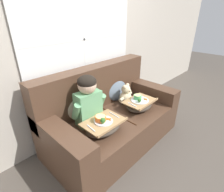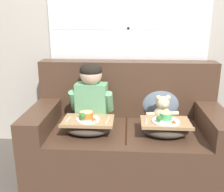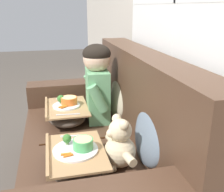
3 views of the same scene
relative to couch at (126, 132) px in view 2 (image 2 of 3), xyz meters
The scene contains 9 objects.
ground_plane 0.36m from the couch, 90.00° to the right, with size 14.00×14.00×0.00m, color #4C443D.
wall_back_with_window 1.07m from the couch, 90.00° to the left, with size 8.00×0.08×2.60m.
couch is the anchor object (origin of this frame).
throw_pillow_behind_child 0.49m from the couch, 149.53° to the left, with size 0.41×0.20×0.42m.
throw_pillow_behind_teddy 0.49m from the couch, 30.47° to the left, with size 0.40×0.19×0.42m.
child_figure 0.54m from the couch, behind, with size 0.44×0.22×0.61m.
teddy_bear 0.41m from the couch, ahead, with size 0.33×0.23×0.30m.
lap_tray_child 0.45m from the couch, 146.21° to the right, with size 0.46×0.32×0.21m.
lap_tray_teddy 0.44m from the couch, 33.84° to the right, with size 0.43×0.31×0.20m.
Camera 2 is at (0.01, -2.32, 1.45)m, focal length 42.00 mm.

